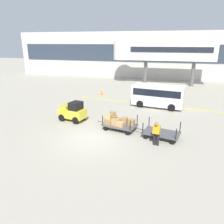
% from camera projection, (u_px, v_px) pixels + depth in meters
% --- Properties ---
extents(ground_plane, '(120.00, 120.00, 0.00)m').
position_uv_depth(ground_plane, '(91.00, 138.00, 14.14)').
color(ground_plane, '#A8A08E').
extents(apron_lead_line, '(15.37, 2.31, 0.01)m').
position_uv_depth(apron_lead_line, '(147.00, 104.00, 21.71)').
color(apron_lead_line, yellow).
rests_on(apron_lead_line, ground_plane).
extents(terminal_building, '(46.44, 2.51, 7.68)m').
position_uv_depth(terminal_building, '(144.00, 55.00, 36.72)').
color(terminal_building, beige).
rests_on(terminal_building, ground_plane).
extents(jet_bridge, '(14.13, 3.00, 6.12)m').
position_uv_depth(jet_bridge, '(158.00, 51.00, 30.26)').
color(jet_bridge, silver).
rests_on(jet_bridge, ground_plane).
extents(baggage_tug, '(2.28, 1.60, 1.58)m').
position_uv_depth(baggage_tug, '(73.00, 112.00, 17.04)').
color(baggage_tug, gold).
rests_on(baggage_tug, ground_plane).
extents(baggage_cart_lead, '(3.09, 1.85, 1.20)m').
position_uv_depth(baggage_cart_lead, '(118.00, 122.00, 15.37)').
color(baggage_cart_lead, '#4C4C4F').
rests_on(baggage_cart_lead, ground_plane).
extents(baggage_cart_middle, '(3.09, 1.85, 1.10)m').
position_uv_depth(baggage_cart_middle, '(161.00, 133.00, 14.04)').
color(baggage_cart_middle, '#4C4C4F').
rests_on(baggage_cart_middle, ground_plane).
extents(baggage_handler, '(0.46, 0.48, 1.56)m').
position_uv_depth(baggage_handler, '(156.00, 133.00, 12.84)').
color(baggage_handler, black).
rests_on(baggage_handler, ground_plane).
extents(shuttle_van, '(5.03, 2.59, 2.10)m').
position_uv_depth(shuttle_van, '(158.00, 94.00, 20.54)').
color(shuttle_van, silver).
rests_on(shuttle_van, ground_plane).
extents(safety_cone_near, '(0.36, 0.36, 0.55)m').
position_uv_depth(safety_cone_near, '(102.00, 93.00, 25.40)').
color(safety_cone_near, orange).
rests_on(safety_cone_near, ground_plane).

